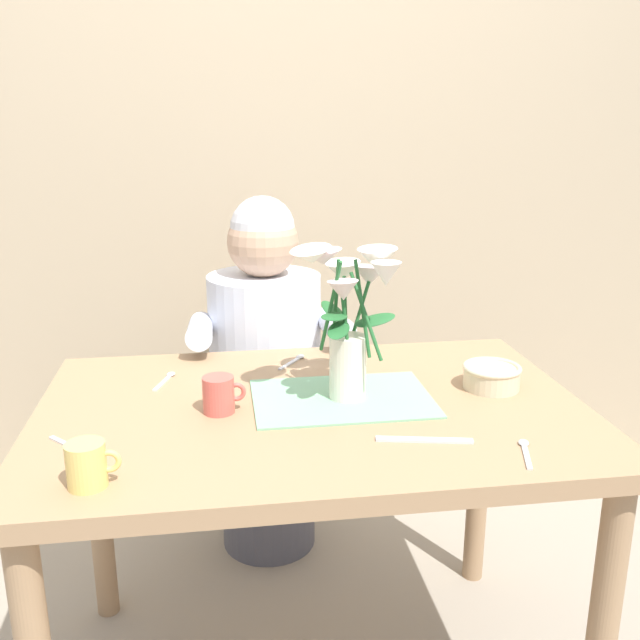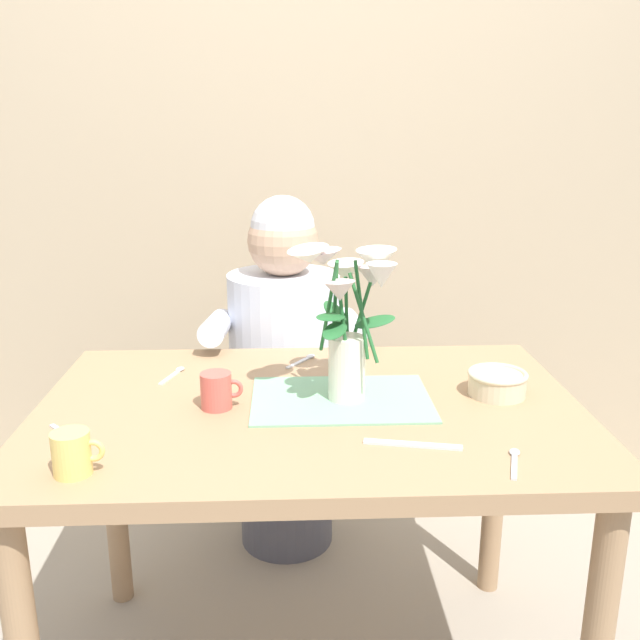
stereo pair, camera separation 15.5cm
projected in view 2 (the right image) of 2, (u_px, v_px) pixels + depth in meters
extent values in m
cube|color=tan|center=(300.00, 148.00, 2.42)|extent=(4.00, 0.10, 2.50)
cube|color=#9E7A56|center=(310.00, 413.00, 1.55)|extent=(1.20, 0.80, 0.04)
cylinder|color=#9E7A56|center=(114.00, 490.00, 1.96)|extent=(0.06, 0.06, 0.70)
cylinder|color=#9E7A56|center=(495.00, 481.00, 2.01)|extent=(0.06, 0.06, 0.70)
cylinder|color=#4C4C56|center=(286.00, 484.00, 2.29)|extent=(0.30, 0.30, 0.40)
cylinder|color=silver|center=(284.00, 353.00, 2.17)|extent=(0.34, 0.34, 0.50)
sphere|color=tan|center=(283.00, 241.00, 2.07)|extent=(0.21, 0.21, 0.21)
sphere|color=silver|center=(283.00, 228.00, 2.06)|extent=(0.19, 0.19, 0.19)
cylinder|color=silver|center=(217.00, 327.00, 1.99)|extent=(0.07, 0.33, 0.12)
cylinder|color=silver|center=(350.00, 325.00, 2.00)|extent=(0.07, 0.33, 0.12)
cube|color=#7AB289|center=(341.00, 399.00, 1.57)|extent=(0.40, 0.28, 0.00)
cylinder|color=silver|center=(347.00, 369.00, 1.55)|extent=(0.08, 0.08, 0.15)
cylinder|color=#23602D|center=(361.00, 310.00, 1.51)|extent=(0.03, 0.05, 0.21)
cone|color=white|center=(377.00, 261.00, 1.47)|extent=(0.12, 0.12, 0.06)
sphere|color=#E5D14C|center=(377.00, 259.00, 1.47)|extent=(0.02, 0.02, 0.02)
cylinder|color=#23602D|center=(360.00, 316.00, 1.56)|extent=(0.05, 0.01, 0.16)
cone|color=silver|center=(373.00, 277.00, 1.58)|extent=(0.12, 0.12, 0.05)
sphere|color=#E5D14C|center=(373.00, 275.00, 1.58)|extent=(0.02, 0.02, 0.02)
cylinder|color=#23602D|center=(347.00, 314.00, 1.57)|extent=(0.01, 0.01, 0.17)
cone|color=white|center=(346.00, 272.00, 1.59)|extent=(0.12, 0.12, 0.05)
sphere|color=#E5D14C|center=(346.00, 270.00, 1.59)|extent=(0.02, 0.02, 0.02)
cylinder|color=#23602D|center=(335.00, 308.00, 1.52)|extent=(0.01, 0.04, 0.22)
cone|color=silver|center=(322.00, 258.00, 1.50)|extent=(0.10, 0.09, 0.04)
sphere|color=#E5D14C|center=(322.00, 255.00, 1.50)|extent=(0.02, 0.02, 0.02)
cylinder|color=#23602D|center=(329.00, 308.00, 1.50)|extent=(0.04, 0.09, 0.22)
cone|color=white|center=(309.00, 256.00, 1.45)|extent=(0.13, 0.13, 0.05)
sphere|color=#E5D14C|center=(309.00, 254.00, 1.45)|extent=(0.02, 0.02, 0.02)
cylinder|color=#23602D|center=(343.00, 325.00, 1.50)|extent=(0.03, 0.01, 0.16)
cone|color=silver|center=(340.00, 291.00, 1.45)|extent=(0.10, 0.10, 0.05)
sphere|color=#E5D14C|center=(340.00, 289.00, 1.45)|extent=(0.02, 0.02, 0.02)
cylinder|color=#23602D|center=(363.00, 318.00, 1.48)|extent=(0.06, 0.07, 0.18)
cone|color=white|center=(382.00, 276.00, 1.41)|extent=(0.09, 0.09, 0.05)
sphere|color=#E5D14C|center=(382.00, 273.00, 1.41)|extent=(0.02, 0.02, 0.02)
ellipsoid|color=#23602D|center=(375.00, 322.00, 1.52)|extent=(0.09, 0.04, 0.04)
ellipsoid|color=#23602D|center=(335.00, 312.00, 1.57)|extent=(0.07, 0.10, 0.04)
ellipsoid|color=#23602D|center=(335.00, 330.00, 1.47)|extent=(0.08, 0.10, 0.03)
ellipsoid|color=#23602D|center=(331.00, 317.00, 1.47)|extent=(0.09, 0.09, 0.03)
cylinder|color=beige|center=(497.00, 384.00, 1.60)|extent=(0.13, 0.13, 0.05)
torus|color=beige|center=(498.00, 374.00, 1.59)|extent=(0.14, 0.14, 0.01)
cube|color=silver|center=(413.00, 444.00, 1.35)|extent=(0.19, 0.06, 0.00)
cylinder|color=#E5C666|center=(71.00, 453.00, 1.24)|extent=(0.07, 0.07, 0.08)
torus|color=#E5C666|center=(93.00, 451.00, 1.24)|extent=(0.04, 0.01, 0.04)
cylinder|color=#CC564C|center=(216.00, 391.00, 1.52)|extent=(0.07, 0.07, 0.08)
torus|color=#CC564C|center=(234.00, 389.00, 1.52)|extent=(0.04, 0.01, 0.04)
cube|color=silver|center=(63.00, 432.00, 1.41)|extent=(0.08, 0.08, 0.00)
ellipsoid|color=silver|center=(77.00, 440.00, 1.37)|extent=(0.03, 0.03, 0.01)
cube|color=silver|center=(170.00, 377.00, 1.71)|extent=(0.04, 0.10, 0.00)
ellipsoid|color=silver|center=(180.00, 369.00, 1.76)|extent=(0.03, 0.03, 0.01)
cube|color=silver|center=(514.00, 466.00, 1.27)|extent=(0.04, 0.10, 0.00)
ellipsoid|color=silver|center=(515.00, 452.00, 1.32)|extent=(0.03, 0.03, 0.01)
cube|color=silver|center=(298.00, 363.00, 1.81)|extent=(0.07, 0.09, 0.00)
ellipsoid|color=silver|center=(311.00, 356.00, 1.85)|extent=(0.03, 0.03, 0.01)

